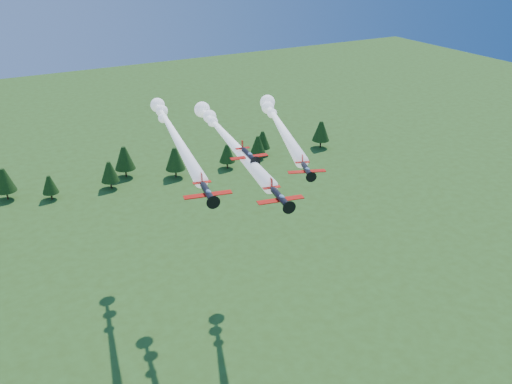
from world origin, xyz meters
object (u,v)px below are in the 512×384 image
plane_lead (226,136)px  plane_right (278,123)px  plane_slot (249,155)px  plane_left (172,131)px

plane_lead → plane_right: plane_lead is taller
plane_lead → plane_slot: size_ratio=7.10×
plane_right → plane_left: bearing=170.8°
plane_lead → plane_right: size_ratio=1.20×
plane_lead → plane_slot: bearing=-89.2°
plane_left → plane_right: size_ratio=1.34×
plane_slot → plane_lead: bearing=89.8°
plane_left → plane_right: (20.64, -11.62, 2.05)m
plane_lead → plane_left: size_ratio=0.90×
plane_right → plane_slot: bearing=-113.3°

